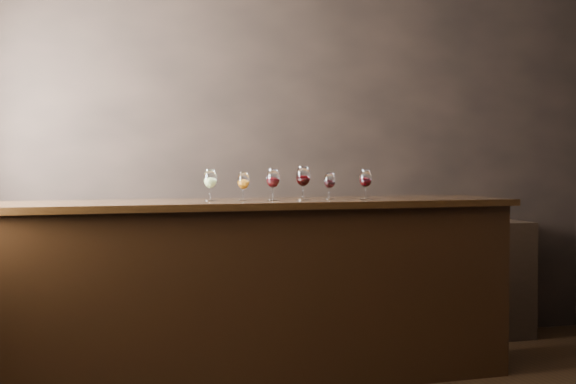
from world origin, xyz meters
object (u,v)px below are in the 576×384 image
object	(u,v)px
glass_amber	(243,181)
glass_red_d	(366,179)
glass_red_a	(273,179)
back_bar_shelf	(376,285)
glass_red_c	(330,181)
glass_white	(210,180)
bar_counter	(259,296)
glass_red_b	(303,177)

from	to	relation	value
glass_amber	glass_red_d	bearing A→B (deg)	-3.18
glass_red_a	glass_red_d	world-z (taller)	glass_red_a
back_bar_shelf	glass_red_c	bearing A→B (deg)	-129.78
glass_red_d	glass_amber	bearing A→B (deg)	176.82
glass_red_a	glass_white	bearing A→B (deg)	171.85
glass_red_d	bar_counter	bearing A→B (deg)	176.78
bar_counter	glass_red_c	distance (m)	0.86
back_bar_shelf	glass_red_c	world-z (taller)	glass_red_c
back_bar_shelf	glass_red_a	xyz separation A→B (m)	(-1.04, -0.84, 0.83)
back_bar_shelf	glass_red_b	world-z (taller)	glass_red_b
glass_red_a	glass_red_d	xyz separation A→B (m)	(0.62, -0.01, -0.00)
glass_amber	glass_red_c	distance (m)	0.58
back_bar_shelf	glass_red_d	xyz separation A→B (m)	(-0.42, -0.84, 0.82)
back_bar_shelf	glass_red_a	size ratio (longest dim) A/B	13.05
glass_red_c	glass_red_d	bearing A→B (deg)	-19.03
glass_white	glass_amber	world-z (taller)	glass_white
glass_red_d	glass_red_b	bearing A→B (deg)	177.40
glass_red_b	glass_red_d	size ratio (longest dim) A/B	1.11
glass_red_d	glass_red_c	bearing A→B (deg)	160.97
glass_red_b	glass_amber	bearing A→B (deg)	176.20
bar_counter	glass_red_d	bearing A→B (deg)	-5.62
glass_amber	glass_red_a	bearing A→B (deg)	-12.03
glass_amber	glass_red_c	xyz separation A→B (m)	(0.58, 0.03, -0.00)
back_bar_shelf	glass_amber	xyz separation A→B (m)	(-1.22, -0.80, 0.81)
glass_red_a	back_bar_shelf	bearing A→B (deg)	38.92
glass_white	glass_red_c	distance (m)	0.78
back_bar_shelf	glass_white	distance (m)	1.82
back_bar_shelf	glass_red_d	size ratio (longest dim) A/B	13.40
glass_red_b	glass_white	bearing A→B (deg)	175.89
bar_counter	glass_white	xyz separation A→B (m)	(-0.31, 0.02, 0.73)
bar_counter	back_bar_shelf	size ratio (longest dim) A/B	1.24
bar_counter	glass_amber	distance (m)	0.73
bar_counter	glass_amber	xyz separation A→B (m)	(-0.10, 0.00, 0.72)
glass_white	glass_red_a	xyz separation A→B (m)	(0.39, -0.06, 0.00)
bar_counter	glass_red_b	distance (m)	0.79
glass_amber	glass_red_a	size ratio (longest dim) A/B	0.90
back_bar_shelf	glass_amber	world-z (taller)	glass_amber
glass_white	glass_red_c	world-z (taller)	glass_white
back_bar_shelf	glass_red_b	size ratio (longest dim) A/B	12.03
glass_red_b	glass_red_c	bearing A→B (deg)	15.99
glass_amber	back_bar_shelf	bearing A→B (deg)	33.26
back_bar_shelf	glass_red_b	bearing A→B (deg)	-135.40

